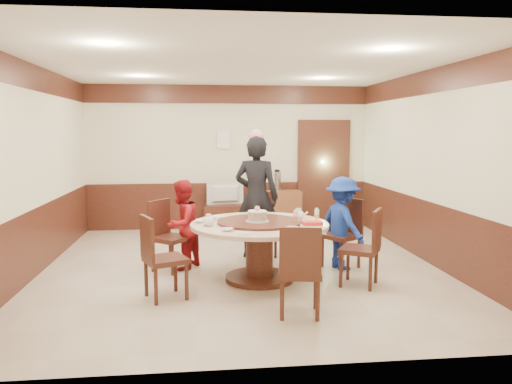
{
  "coord_description": "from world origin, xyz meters",
  "views": [
    {
      "loc": [
        -0.56,
        -6.82,
        1.91
      ],
      "look_at": [
        0.18,
        -0.2,
        1.1
      ],
      "focal_mm": 35.0,
      "sensor_mm": 36.0,
      "label": 1
    }
  ],
  "objects": [
    {
      "name": "bowl_0",
      "position": [
        -0.34,
        -0.24,
        0.77
      ],
      "size": [
        0.16,
        0.16,
        0.04
      ],
      "primitive_type": "imported",
      "color": "white",
      "rests_on": "banquet_table"
    },
    {
      "name": "bottle_1",
      "position": [
        0.93,
        -0.59,
        0.83
      ],
      "size": [
        0.06,
        0.06,
        0.16
      ],
      "primitive_type": "cylinder",
      "color": "white",
      "rests_on": "banquet_table"
    },
    {
      "name": "side_cabinet",
      "position": [
        1.0,
        2.78,
        0.38
      ],
      "size": [
        0.8,
        0.4,
        0.75
      ],
      "primitive_type": "cube",
      "color": "brown",
      "rests_on": "ground"
    },
    {
      "name": "bowl_4",
      "position": [
        -0.55,
        -0.49,
        0.77
      ],
      "size": [
        0.16,
        0.16,
        0.04
      ],
      "primitive_type": "imported",
      "color": "white",
      "rests_on": "banquet_table"
    },
    {
      "name": "person_blue",
      "position": [
        1.4,
        -0.18,
        0.64
      ],
      "size": [
        0.74,
        0.95,
        1.29
      ],
      "primitive_type": "imported",
      "rotation": [
        0.0,
        0.0,
        1.92
      ],
      "color": "navy",
      "rests_on": "ground"
    },
    {
      "name": "chair_2",
      "position": [
        -0.99,
        0.0,
        0.3
      ],
      "size": [
        0.62,
        0.62,
        0.97
      ],
      "rotation": [
        0.0,
        0.0,
        4.05
      ],
      "color": "#421D14",
      "rests_on": "ground"
    },
    {
      "name": "bowl_5",
      "position": [
        0.33,
        0.01,
        0.77
      ],
      "size": [
        0.12,
        0.12,
        0.04
      ],
      "primitive_type": "imported",
      "color": "white",
      "rests_on": "banquet_table"
    },
    {
      "name": "bowl_2",
      "position": [
        -0.25,
        -1.07,
        0.77
      ],
      "size": [
        0.14,
        0.14,
        0.03
      ],
      "primitive_type": "imported",
      "color": "white",
      "rests_on": "banquet_table"
    },
    {
      "name": "saucer_near",
      "position": [
        -0.07,
        -1.25,
        0.76
      ],
      "size": [
        0.18,
        0.18,
        0.01
      ],
      "primitive_type": "cylinder",
      "color": "white",
      "rests_on": "banquet_table"
    },
    {
      "name": "chair_3",
      "position": [
        -0.99,
        -1.19,
        0.3
      ],
      "size": [
        0.58,
        0.58,
        0.97
      ],
      "rotation": [
        0.0,
        0.0,
        5.11
      ],
      "color": "#421D14",
      "rests_on": "ground"
    },
    {
      "name": "notice_right",
      "position": [
        0.55,
        2.96,
        1.45
      ],
      "size": [
        0.3,
        0.0,
        0.22
      ],
      "primitive_type": "cube",
      "color": "white",
      "rests_on": "room"
    },
    {
      "name": "banquet_table",
      "position": [
        0.18,
        -0.6,
        0.53
      ],
      "size": [
        1.76,
        1.76,
        0.78
      ],
      "color": "#421D14",
      "rests_on": "ground"
    },
    {
      "name": "saucer_far",
      "position": [
        0.63,
        -0.1,
        0.76
      ],
      "size": [
        0.18,
        0.18,
        0.01
      ],
      "primitive_type": "cylinder",
      "color": "white",
      "rests_on": "banquet_table"
    },
    {
      "name": "chair_5",
      "position": [
        1.41,
        -0.97,
        0.3
      ],
      "size": [
        0.61,
        0.6,
        0.97
      ],
      "rotation": [
        0.0,
        0.0,
        7.32
      ],
      "color": "#421D14",
      "rests_on": "ground"
    },
    {
      "name": "shrimp_platter",
      "position": [
        0.8,
        -0.9,
        0.78
      ],
      "size": [
        0.3,
        0.2,
        0.06
      ],
      "color": "white",
      "rests_on": "banquet_table"
    },
    {
      "name": "thermos",
      "position": [
        0.93,
        2.78,
        0.94
      ],
      "size": [
        0.15,
        0.15,
        0.38
      ],
      "primitive_type": "cylinder",
      "color": "silver",
      "rests_on": "side_cabinet"
    },
    {
      "name": "chair_4",
      "position": [
        0.45,
        -1.88,
        0.3
      ],
      "size": [
        0.51,
        0.52,
        0.97
      ],
      "rotation": [
        0.0,
        0.0,
        6.11
      ],
      "color": "#421D14",
      "rests_on": "ground"
    },
    {
      "name": "bottle_0",
      "position": [
        0.64,
        -0.68,
        0.83
      ],
      "size": [
        0.06,
        0.06,
        0.16
      ],
      "primitive_type": "cylinder",
      "color": "white",
      "rests_on": "banquet_table"
    },
    {
      "name": "bowl_3",
      "position": [
        0.86,
        -0.73,
        0.77
      ],
      "size": [
        0.13,
        0.13,
        0.04
      ],
      "primitive_type": "imported",
      "color": "white",
      "rests_on": "banquet_table"
    },
    {
      "name": "person_red",
      "position": [
        -0.82,
        0.07,
        0.62
      ],
      "size": [
        0.71,
        0.76,
        1.25
      ],
      "primitive_type": "imported",
      "rotation": [
        0.0,
        0.0,
        4.19
      ],
      "color": "#A6161C",
      "rests_on": "ground"
    },
    {
      "name": "notice_left",
      "position": [
        -0.1,
        2.96,
        1.75
      ],
      "size": [
        0.25,
        0.0,
        0.35
      ],
      "primitive_type": "cube",
      "color": "white",
      "rests_on": "room"
    },
    {
      "name": "chair_1",
      "position": [
        0.37,
        0.7,
        0.3
      ],
      "size": [
        0.46,
        0.47,
        0.97
      ],
      "rotation": [
        0.0,
        0.0,
        3.19
      ],
      "color": "#421D14",
      "rests_on": "ground"
    },
    {
      "name": "birthday_cake",
      "position": [
        0.15,
        -0.65,
        0.85
      ],
      "size": [
        0.3,
        0.3,
        0.2
      ],
      "color": "white",
      "rests_on": "banquet_table"
    },
    {
      "name": "tv_stand",
      "position": [
        -0.07,
        2.75,
        0.25
      ],
      "size": [
        0.85,
        0.45,
        0.5
      ],
      "primitive_type": "cube",
      "color": "#421D14",
      "rests_on": "ground"
    },
    {
      "name": "person_standing",
      "position": [
        0.28,
        0.59,
        0.92
      ],
      "size": [
        0.79,
        0.67,
        1.85
      ],
      "primitive_type": "imported",
      "rotation": [
        0.0,
        0.0,
        2.75
      ],
      "color": "black",
      "rests_on": "ground"
    },
    {
      "name": "bowl_1",
      "position": [
        0.51,
        -1.13,
        0.77
      ],
      "size": [
        0.15,
        0.15,
        0.05
      ],
      "primitive_type": "imported",
      "color": "white",
      "rests_on": "banquet_table"
    },
    {
      "name": "television",
      "position": [
        -0.07,
        2.75,
        0.71
      ],
      "size": [
        0.73,
        0.22,
        0.42
      ],
      "primitive_type": "imported",
      "rotation": [
        0.0,
        0.0,
        3.32
      ],
      "color": "gray",
      "rests_on": "tv_stand"
    },
    {
      "name": "teapot_right",
      "position": [
        0.73,
        -0.38,
        0.81
      ],
      "size": [
        0.17,
        0.15,
        0.13
      ],
      "primitive_type": "ellipsoid",
      "color": "white",
      "rests_on": "banquet_table"
    },
    {
      "name": "chair_0",
      "position": [
        1.41,
        -0.11,
        0.3
      ],
      "size": [
        0.61,
        0.61,
        0.97
      ],
      "rotation": [
        0.0,
        0.0,
        2.14
      ],
      "color": "#421D14",
      "rests_on": "ground"
    },
    {
      "name": "room",
      "position": [
        0.01,
        0.01,
        1.08
      ],
      "size": [
        6.0,
        6.04,
        2.84
      ],
      "color": "#C2AE9B",
      "rests_on": "ground"
    },
    {
      "name": "teapot_left",
      "position": [
        -0.47,
        -0.72,
        0.81
      ],
      "size": [
        0.17,
        0.15,
        0.13
      ],
      "primitive_type": "ellipsoid",
      "color": "white",
      "rests_on": "banquet_table"
    }
  ]
}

